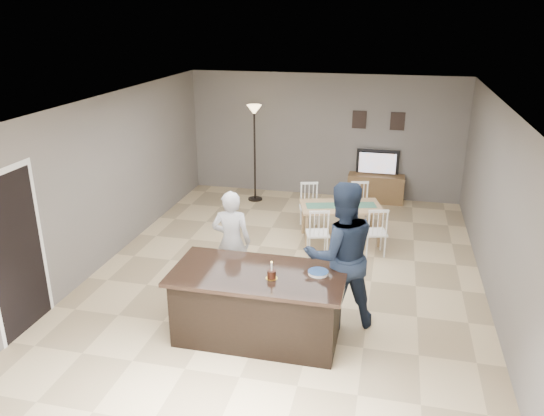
% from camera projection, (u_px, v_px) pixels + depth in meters
% --- Properties ---
extents(floor, '(8.00, 8.00, 0.00)m').
position_uv_depth(floor, '(287.00, 272.00, 8.47)').
color(floor, tan).
rests_on(floor, ground).
extents(room_shell, '(8.00, 8.00, 8.00)m').
position_uv_depth(room_shell, '(288.00, 172.00, 7.89)').
color(room_shell, slate).
rests_on(room_shell, floor).
extents(kitchen_island, '(2.15, 1.10, 0.90)m').
position_uv_depth(kitchen_island, '(258.00, 304.00, 6.67)').
color(kitchen_island, black).
rests_on(kitchen_island, floor).
extents(tv_console, '(1.20, 0.40, 0.60)m').
position_uv_depth(tv_console, '(376.00, 188.00, 11.55)').
color(tv_console, brown).
rests_on(tv_console, floor).
extents(television, '(0.91, 0.12, 0.53)m').
position_uv_depth(television, '(377.00, 163.00, 11.42)').
color(television, black).
rests_on(television, tv_console).
extents(tv_screen_glow, '(0.78, 0.00, 0.78)m').
position_uv_depth(tv_screen_glow, '(377.00, 163.00, 11.35)').
color(tv_screen_glow, orange).
rests_on(tv_screen_glow, tv_console).
extents(picture_frames, '(1.10, 0.02, 0.38)m').
position_uv_depth(picture_frames, '(378.00, 120.00, 11.25)').
color(picture_frames, black).
rests_on(picture_frames, room_shell).
extents(doorway, '(0.00, 2.10, 2.65)m').
position_uv_depth(doorway, '(15.00, 240.00, 6.57)').
color(doorway, black).
rests_on(doorway, floor).
extents(woman, '(0.61, 0.44, 1.56)m').
position_uv_depth(woman, '(232.00, 242.00, 7.68)').
color(woman, silver).
rests_on(woman, floor).
extents(man, '(1.17, 1.05, 1.97)m').
position_uv_depth(man, '(340.00, 255.00, 6.78)').
color(man, '#182336').
rests_on(man, floor).
extents(birthday_cake, '(0.15, 0.15, 0.23)m').
position_uv_depth(birthday_cake, '(272.00, 274.00, 6.35)').
color(birthday_cake, gold).
rests_on(birthday_cake, kitchen_island).
extents(plate_stack, '(0.25, 0.25, 0.04)m').
position_uv_depth(plate_stack, '(318.00, 273.00, 6.47)').
color(plate_stack, white).
rests_on(plate_stack, kitchen_island).
extents(dining_table, '(1.73, 1.90, 0.87)m').
position_uv_depth(dining_table, '(341.00, 212.00, 9.50)').
color(dining_table, tan).
rests_on(dining_table, floor).
extents(floor_lamp, '(0.31, 0.31, 2.09)m').
position_uv_depth(floor_lamp, '(254.00, 127.00, 11.21)').
color(floor_lamp, black).
rests_on(floor_lamp, floor).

